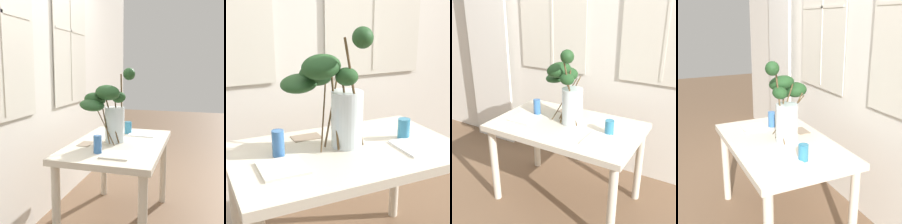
# 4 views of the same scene
# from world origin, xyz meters

# --- Properties ---
(ground) EXTENTS (14.00, 14.00, 0.00)m
(ground) POSITION_xyz_m (0.00, 0.00, 0.00)
(ground) COLOR brown
(back_wall_with_windows) EXTENTS (5.57, 0.14, 2.67)m
(back_wall_with_windows) POSITION_xyz_m (0.00, 0.75, 1.35)
(back_wall_with_windows) COLOR silver
(back_wall_with_windows) RESTS_ON ground
(curtain_sheer_side) EXTENTS (0.58, 0.03, 2.56)m
(curtain_sheer_side) POSITION_xyz_m (-1.39, 0.60, 1.28)
(curtain_sheer_side) COLOR white
(curtain_sheer_side) RESTS_ON ground
(dining_table) EXTENTS (1.20, 0.75, 0.73)m
(dining_table) POSITION_xyz_m (0.00, 0.00, 0.63)
(dining_table) COLOR beige
(dining_table) RESTS_ON ground
(vase_with_branches) EXTENTS (0.44, 0.45, 0.65)m
(vase_with_branches) POSITION_xyz_m (-0.05, 0.07, 1.01)
(vase_with_branches) COLOR silver
(vase_with_branches) RESTS_ON dining_table
(drinking_glass_blue_left) EXTENTS (0.06, 0.06, 0.13)m
(drinking_glass_blue_left) POSITION_xyz_m (-0.34, 0.07, 0.80)
(drinking_glass_blue_left) COLOR #386BAD
(drinking_glass_blue_left) RESTS_ON dining_table
(drinking_glass_blue_right) EXTENTS (0.07, 0.07, 0.11)m
(drinking_glass_blue_right) POSITION_xyz_m (0.37, 0.01, 0.79)
(drinking_glass_blue_right) COLOR teal
(drinking_glass_blue_right) RESTS_ON dining_table
(plate_square_left) EXTENTS (0.21, 0.21, 0.01)m
(plate_square_left) POSITION_xyz_m (-0.37, -0.09, 0.74)
(plate_square_left) COLOR silver
(plate_square_left) RESTS_ON dining_table
(plate_square_right) EXTENTS (0.24, 0.24, 0.01)m
(plate_square_right) POSITION_xyz_m (0.37, -0.13, 0.74)
(plate_square_right) COLOR white
(plate_square_right) RESTS_ON dining_table
(napkin_folded) EXTENTS (0.16, 0.10, 0.00)m
(napkin_folded) POSITION_xyz_m (-0.13, 0.25, 0.74)
(napkin_folded) COLOR gray
(napkin_folded) RESTS_ON dining_table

